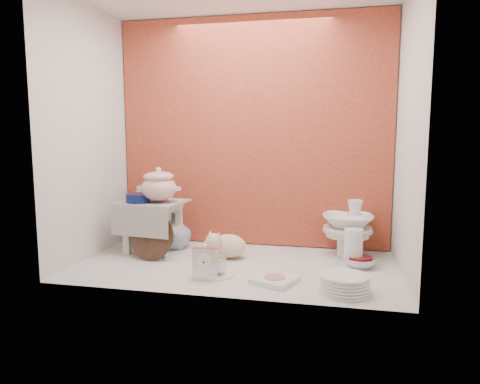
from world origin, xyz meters
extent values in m
plane|color=silver|center=(0.00, 0.00, 0.00)|extent=(1.80, 1.80, 0.00)
cube|color=#B44C2D|center=(0.00, 0.50, 0.75)|extent=(1.80, 0.06, 1.50)
cube|color=silver|center=(-0.90, 0.00, 0.75)|extent=(0.06, 1.00, 1.50)
cube|color=silver|center=(0.90, 0.00, 0.75)|extent=(0.06, 1.00, 1.50)
cylinder|color=#0A1551|center=(-0.65, 0.11, 0.35)|extent=(0.19, 0.19, 0.05)
imported|color=white|center=(-0.48, 0.29, 0.12)|extent=(0.27, 0.27, 0.23)
cube|color=silver|center=(-0.10, -0.28, 0.09)|extent=(0.13, 0.05, 0.18)
ellipsoid|color=beige|center=(-0.07, 0.13, 0.08)|extent=(0.31, 0.25, 0.16)
cylinder|color=white|center=(-0.06, -0.21, 0.01)|extent=(0.24, 0.24, 0.01)
imported|color=white|center=(-0.06, -0.21, 0.06)|extent=(0.13, 0.13, 0.09)
cube|color=white|center=(0.26, -0.25, 0.01)|extent=(0.25, 0.25, 0.03)
cylinder|color=white|center=(0.60, -0.32, 0.04)|extent=(0.28, 0.28, 0.09)
imported|color=silver|center=(0.69, 0.11, 0.03)|extent=(0.23, 0.23, 0.06)
cylinder|color=silver|center=(0.65, 0.14, 0.11)|extent=(0.14, 0.14, 0.21)
camera|label=1|loc=(0.54, -2.39, 0.75)|focal=33.09mm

